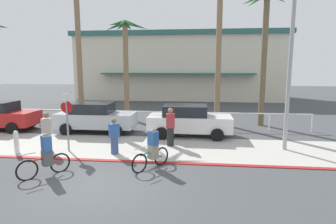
{
  "coord_description": "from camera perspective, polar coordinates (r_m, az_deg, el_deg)",
  "views": [
    {
      "loc": [
        3.06,
        -8.2,
        3.68
      ],
      "look_at": [
        1.46,
        6.0,
        1.4
      ],
      "focal_mm": 30.07,
      "sensor_mm": 36.0,
      "label": 1
    }
  ],
  "objects": [
    {
      "name": "streetlight_curb",
      "position": [
        13.13,
        23.92,
        10.9
      ],
      "size": [
        0.24,
        2.54,
        7.5
      ],
      "color": "#9EA0A5",
      "rests_on": "ground"
    },
    {
      "name": "car_white_2",
      "position": [
        15.08,
        4.22,
        -1.7
      ],
      "size": [
        4.4,
        2.02,
        1.69
      ],
      "color": "white",
      "rests_on": "ground"
    },
    {
      "name": "bollard_2",
      "position": [
        13.82,
        -28.38,
        -5.29
      ],
      "size": [
        0.2,
        0.2,
        1.0
      ],
      "color": "white",
      "rests_on": "ground"
    },
    {
      "name": "sidewalk_strip",
      "position": [
        13.29,
        -7.2,
        -7.05
      ],
      "size": [
        44.0,
        4.0,
        0.02
      ],
      "primitive_type": "cube",
      "color": "#ADAAA0",
      "rests_on": "ground"
    },
    {
      "name": "palm_tree_2",
      "position": [
        20.35,
        -8.56,
        13.25
      ],
      "size": [
        3.06,
        3.33,
        6.91
      ],
      "color": "#846B4C",
      "rests_on": "ground"
    },
    {
      "name": "pedestrian_1",
      "position": [
        12.22,
        -10.83,
        -5.18
      ],
      "size": [
        0.47,
        0.46,
        1.55
      ],
      "color": "#384C7A",
      "rests_on": "ground"
    },
    {
      "name": "building_backdrop",
      "position": [
        34.47,
        2.42,
        9.26
      ],
      "size": [
        23.69,
        9.79,
        7.56
      ],
      "color": "beige",
      "rests_on": "ground"
    },
    {
      "name": "pedestrian_0",
      "position": [
        13.18,
        0.49,
        -3.33
      ],
      "size": [
        0.43,
        0.36,
        1.82
      ],
      "color": "#232326",
      "rests_on": "ground"
    },
    {
      "name": "car_silver_1",
      "position": [
        16.51,
        -14.49,
        -1.03
      ],
      "size": [
        4.4,
        2.02,
        1.69
      ],
      "color": "#B2B7BC",
      "rests_on": "ground"
    },
    {
      "name": "palm_tree_4",
      "position": [
        18.89,
        19.16,
        16.56
      ],
      "size": [
        3.13,
        3.65,
        8.24
      ],
      "color": "brown",
      "rests_on": "ground"
    },
    {
      "name": "stop_sign_bike_lane",
      "position": [
        12.94,
        -19.81,
        -0.39
      ],
      "size": [
        0.52,
        0.56,
        2.56
      ],
      "color": "gray",
      "rests_on": "ground"
    },
    {
      "name": "palm_tree_1",
      "position": [
        20.83,
        -17.79,
        16.96
      ],
      "size": [
        3.52,
        3.25,
        9.23
      ],
      "color": "#846B4C",
      "rests_on": "ground"
    },
    {
      "name": "cyclist_red_0",
      "position": [
        10.56,
        -23.54,
        -8.15
      ],
      "size": [
        1.23,
        1.42,
        1.5
      ],
      "color": "black",
      "rests_on": "ground"
    },
    {
      "name": "cyclist_teal_1",
      "position": [
        10.39,
        -3.22,
        -7.66
      ],
      "size": [
        1.14,
        1.49,
        1.5
      ],
      "color": "black",
      "rests_on": "ground"
    },
    {
      "name": "curb_paint",
      "position": [
        11.44,
        -9.57,
        -9.75
      ],
      "size": [
        44.0,
        0.24,
        0.03
      ],
      "primitive_type": "cube",
      "color": "maroon",
      "rests_on": "ground"
    },
    {
      "name": "ground_plane",
      "position": [
        18.82,
        -3.06,
        -2.23
      ],
      "size": [
        80.0,
        80.0,
        0.0
      ],
      "primitive_type": "plane",
      "color": "#424447"
    },
    {
      "name": "pedestrian_2",
      "position": [
        13.43,
        -23.27,
        -4.04
      ],
      "size": [
        0.44,
        0.38,
        1.74
      ],
      "color": "gray",
      "rests_on": "ground"
    },
    {
      "name": "palm_tree_3",
      "position": [
        18.77,
        10.47,
        19.08
      ],
      "size": [
        2.85,
        3.58,
        9.33
      ],
      "color": "#846B4C",
      "rests_on": "ground"
    },
    {
      "name": "rail_fence",
      "position": [
        17.21,
        -3.9,
        -0.46
      ],
      "size": [
        19.15,
        0.08,
        1.04
      ],
      "color": "white",
      "rests_on": "ground"
    }
  ]
}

